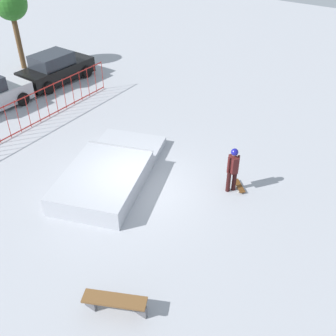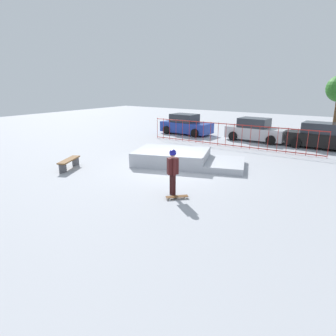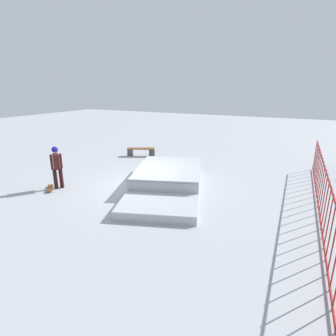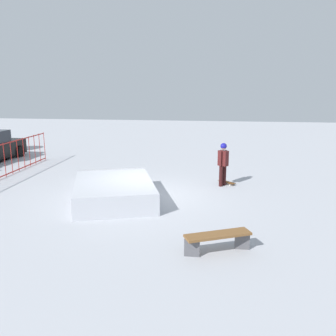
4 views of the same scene
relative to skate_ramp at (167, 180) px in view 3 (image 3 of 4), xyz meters
name	(u,v)px [view 3 (image 3 of 4)]	position (x,y,z in m)	size (l,w,h in m)	color
ground_plane	(140,185)	(0.28, -1.12, -0.32)	(60.00, 60.00, 0.00)	#A8AAB2
skate_ramp	(167,180)	(0.00, 0.00, 0.00)	(5.95, 4.21, 0.74)	#B0B3BB
skater	(57,164)	(2.05, -3.88, 0.69)	(0.40, 0.44, 1.73)	black
skateboard	(50,188)	(2.36, -4.06, -0.24)	(0.70, 0.71, 0.09)	#593314
perimeter_fence	(323,195)	(0.28, 5.49, 0.45)	(11.41, 0.25, 1.50)	maroon
park_bench	(141,150)	(-3.97, -3.73, 0.04)	(1.04, 1.62, 0.48)	brown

